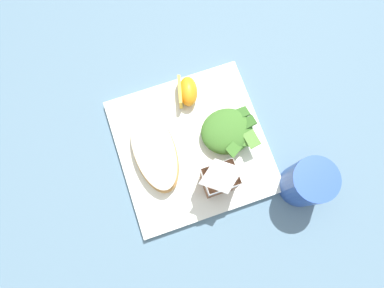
{
  "coord_description": "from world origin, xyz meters",
  "views": [
    {
      "loc": [
        0.05,
        0.14,
        0.66
      ],
      "look_at": [
        0.0,
        0.0,
        0.03
      ],
      "focal_mm": 32.18,
      "sensor_mm": 36.0,
      "label": 1
    }
  ],
  "objects_px": {
    "white_plate": "(192,146)",
    "green_salad_pile": "(228,133)",
    "orange_wedge_front": "(187,91)",
    "drinking_blue_cup": "(307,183)",
    "cheesy_pizza_bread": "(154,149)",
    "milk_carton": "(220,179)"
  },
  "relations": [
    {
      "from": "white_plate",
      "to": "drinking_blue_cup",
      "type": "bearing_deg",
      "value": 140.53
    },
    {
      "from": "cheesy_pizza_bread",
      "to": "drinking_blue_cup",
      "type": "distance_m",
      "value": 0.28
    },
    {
      "from": "drinking_blue_cup",
      "to": "orange_wedge_front",
      "type": "bearing_deg",
      "value": -58.88
    },
    {
      "from": "green_salad_pile",
      "to": "white_plate",
      "type": "bearing_deg",
      "value": -4.0
    },
    {
      "from": "cheesy_pizza_bread",
      "to": "milk_carton",
      "type": "height_order",
      "value": "milk_carton"
    },
    {
      "from": "orange_wedge_front",
      "to": "cheesy_pizza_bread",
      "type": "bearing_deg",
      "value": 43.02
    },
    {
      "from": "white_plate",
      "to": "green_salad_pile",
      "type": "height_order",
      "value": "green_salad_pile"
    },
    {
      "from": "orange_wedge_front",
      "to": "drinking_blue_cup",
      "type": "height_order",
      "value": "drinking_blue_cup"
    },
    {
      "from": "cheesy_pizza_bread",
      "to": "orange_wedge_front",
      "type": "distance_m",
      "value": 0.13
    },
    {
      "from": "drinking_blue_cup",
      "to": "green_salad_pile",
      "type": "bearing_deg",
      "value": -53.75
    },
    {
      "from": "cheesy_pizza_bread",
      "to": "milk_carton",
      "type": "relative_size",
      "value": 1.55
    },
    {
      "from": "drinking_blue_cup",
      "to": "cheesy_pizza_bread",
      "type": "bearing_deg",
      "value": -32.01
    },
    {
      "from": "white_plate",
      "to": "cheesy_pizza_bread",
      "type": "distance_m",
      "value": 0.08
    },
    {
      "from": "drinking_blue_cup",
      "to": "milk_carton",
      "type": "bearing_deg",
      "value": -20.44
    },
    {
      "from": "white_plate",
      "to": "milk_carton",
      "type": "distance_m",
      "value": 0.11
    },
    {
      "from": "cheesy_pizza_bread",
      "to": "green_salad_pile",
      "type": "relative_size",
      "value": 1.61
    },
    {
      "from": "cheesy_pizza_bread",
      "to": "white_plate",
      "type": "bearing_deg",
      "value": 171.23
    },
    {
      "from": "orange_wedge_front",
      "to": "drinking_blue_cup",
      "type": "distance_m",
      "value": 0.28
    },
    {
      "from": "white_plate",
      "to": "green_salad_pile",
      "type": "xyz_separation_m",
      "value": [
        -0.07,
        0.0,
        0.03
      ]
    },
    {
      "from": "orange_wedge_front",
      "to": "milk_carton",
      "type": "bearing_deg",
      "value": 89.14
    },
    {
      "from": "orange_wedge_front",
      "to": "drinking_blue_cup",
      "type": "xyz_separation_m",
      "value": [
        -0.14,
        0.24,
        0.02
      ]
    },
    {
      "from": "milk_carton",
      "to": "orange_wedge_front",
      "type": "distance_m",
      "value": 0.19
    }
  ]
}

